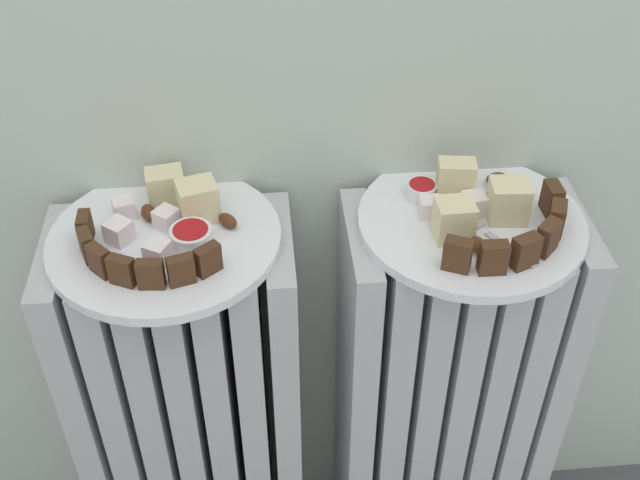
% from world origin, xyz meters
% --- Properties ---
extents(radiator_left, '(0.30, 0.17, 0.67)m').
position_xyz_m(radiator_left, '(-0.18, 0.28, 0.33)').
color(radiator_left, '#B2B2B7').
rests_on(radiator_left, ground_plane).
extents(radiator_right, '(0.30, 0.17, 0.67)m').
position_xyz_m(radiator_right, '(0.18, 0.28, 0.33)').
color(radiator_right, '#B2B2B7').
rests_on(radiator_right, ground_plane).
extents(plate_left, '(0.26, 0.26, 0.01)m').
position_xyz_m(plate_left, '(-0.18, 0.28, 0.67)').
color(plate_left, white).
rests_on(plate_left, radiator_left).
extents(plate_right, '(0.26, 0.26, 0.01)m').
position_xyz_m(plate_right, '(0.18, 0.28, 0.67)').
color(plate_right, white).
rests_on(plate_right, radiator_right).
extents(dark_cake_slice_left_0, '(0.01, 0.03, 0.03)m').
position_xyz_m(dark_cake_slice_left_0, '(-0.26, 0.28, 0.70)').
color(dark_cake_slice_left_0, '#472B19').
rests_on(dark_cake_slice_left_0, plate_left).
extents(dark_cake_slice_left_1, '(0.02, 0.03, 0.03)m').
position_xyz_m(dark_cake_slice_left_1, '(-0.25, 0.25, 0.70)').
color(dark_cake_slice_left_1, '#472B19').
rests_on(dark_cake_slice_left_1, plate_left).
extents(dark_cake_slice_left_2, '(0.03, 0.03, 0.03)m').
position_xyz_m(dark_cake_slice_left_2, '(-0.24, 0.22, 0.70)').
color(dark_cake_slice_left_2, '#472B19').
rests_on(dark_cake_slice_left_2, plate_left).
extents(dark_cake_slice_left_3, '(0.03, 0.02, 0.03)m').
position_xyz_m(dark_cake_slice_left_3, '(-0.21, 0.20, 0.70)').
color(dark_cake_slice_left_3, '#472B19').
rests_on(dark_cake_slice_left_3, plate_left).
extents(dark_cake_slice_left_4, '(0.03, 0.01, 0.03)m').
position_xyz_m(dark_cake_slice_left_4, '(-0.18, 0.20, 0.70)').
color(dark_cake_slice_left_4, '#472B19').
rests_on(dark_cake_slice_left_4, plate_left).
extents(dark_cake_slice_left_5, '(0.03, 0.02, 0.03)m').
position_xyz_m(dark_cake_slice_left_5, '(-0.15, 0.20, 0.70)').
color(dark_cake_slice_left_5, '#472B19').
rests_on(dark_cake_slice_left_5, plate_left).
extents(dark_cake_slice_left_6, '(0.03, 0.03, 0.03)m').
position_xyz_m(dark_cake_slice_left_6, '(-0.12, 0.21, 0.70)').
color(dark_cake_slice_left_6, '#472B19').
rests_on(dark_cake_slice_left_6, plate_left).
extents(marble_cake_slice_left_0, '(0.05, 0.04, 0.04)m').
position_xyz_m(marble_cake_slice_left_0, '(-0.18, 0.35, 0.70)').
color(marble_cake_slice_left_0, beige).
rests_on(marble_cake_slice_left_0, plate_left).
extents(marble_cake_slice_left_1, '(0.05, 0.05, 0.05)m').
position_xyz_m(marble_cake_slice_left_1, '(-0.14, 0.31, 0.70)').
color(marble_cake_slice_left_1, beige).
rests_on(marble_cake_slice_left_1, plate_left).
extents(turkish_delight_left_0, '(0.03, 0.03, 0.02)m').
position_xyz_m(turkish_delight_left_0, '(-0.18, 0.24, 0.69)').
color(turkish_delight_left_0, white).
rests_on(turkish_delight_left_0, plate_left).
extents(turkish_delight_left_1, '(0.03, 0.03, 0.02)m').
position_xyz_m(turkish_delight_left_1, '(-0.17, 0.30, 0.69)').
color(turkish_delight_left_1, white).
rests_on(turkish_delight_left_1, plate_left).
extents(turkish_delight_left_2, '(0.04, 0.04, 0.03)m').
position_xyz_m(turkish_delight_left_2, '(-0.22, 0.28, 0.69)').
color(turkish_delight_left_2, white).
rests_on(turkish_delight_left_2, plate_left).
extents(turkish_delight_left_3, '(0.03, 0.03, 0.02)m').
position_xyz_m(turkish_delight_left_3, '(-0.22, 0.32, 0.69)').
color(turkish_delight_left_3, white).
rests_on(turkish_delight_left_3, plate_left).
extents(medjool_date_left_0, '(0.03, 0.03, 0.02)m').
position_xyz_m(medjool_date_left_0, '(-0.10, 0.29, 0.69)').
color(medjool_date_left_0, '#4C2814').
rests_on(medjool_date_left_0, plate_left).
extents(medjool_date_left_1, '(0.02, 0.03, 0.02)m').
position_xyz_m(medjool_date_left_1, '(-0.19, 0.31, 0.69)').
color(medjool_date_left_1, '#4C2814').
rests_on(medjool_date_left_1, plate_left).
extents(jam_bowl_left, '(0.05, 0.05, 0.02)m').
position_xyz_m(jam_bowl_left, '(-0.14, 0.26, 0.69)').
color(jam_bowl_left, white).
rests_on(jam_bowl_left, plate_left).
extents(dark_cake_slice_right_0, '(0.03, 0.03, 0.04)m').
position_xyz_m(dark_cake_slice_right_0, '(0.14, 0.20, 0.70)').
color(dark_cake_slice_right_0, '#472B19').
rests_on(dark_cake_slice_right_0, plate_right).
extents(dark_cake_slice_right_1, '(0.03, 0.02, 0.04)m').
position_xyz_m(dark_cake_slice_right_1, '(0.17, 0.19, 0.70)').
color(dark_cake_slice_right_1, '#472B19').
rests_on(dark_cake_slice_right_1, plate_right).
extents(dark_cake_slice_right_2, '(0.03, 0.03, 0.04)m').
position_xyz_m(dark_cake_slice_right_2, '(0.21, 0.19, 0.70)').
color(dark_cake_slice_right_2, '#472B19').
rests_on(dark_cake_slice_right_2, plate_right).
extents(dark_cake_slice_right_3, '(0.03, 0.03, 0.04)m').
position_xyz_m(dark_cake_slice_right_3, '(0.24, 0.22, 0.70)').
color(dark_cake_slice_right_3, '#472B19').
rests_on(dark_cake_slice_right_3, plate_right).
extents(dark_cake_slice_right_4, '(0.03, 0.03, 0.04)m').
position_xyz_m(dark_cake_slice_right_4, '(0.26, 0.25, 0.70)').
color(dark_cake_slice_right_4, '#472B19').
rests_on(dark_cake_slice_right_4, plate_right).
extents(dark_cake_slice_right_5, '(0.02, 0.03, 0.04)m').
position_xyz_m(dark_cake_slice_right_5, '(0.27, 0.28, 0.70)').
color(dark_cake_slice_right_5, '#472B19').
rests_on(dark_cake_slice_right_5, plate_right).
extents(marble_cake_slice_right_0, '(0.05, 0.04, 0.05)m').
position_xyz_m(marble_cake_slice_right_0, '(0.21, 0.28, 0.70)').
color(marble_cake_slice_right_0, beige).
rests_on(marble_cake_slice_right_0, plate_right).
extents(marble_cake_slice_right_1, '(0.04, 0.04, 0.05)m').
position_xyz_m(marble_cake_slice_right_1, '(0.15, 0.25, 0.70)').
color(marble_cake_slice_right_1, beige).
rests_on(marble_cake_slice_right_1, plate_right).
extents(marble_cake_slice_right_2, '(0.05, 0.03, 0.05)m').
position_xyz_m(marble_cake_slice_right_2, '(0.16, 0.32, 0.70)').
color(marble_cake_slice_right_2, beige).
rests_on(marble_cake_slice_right_2, plate_right).
extents(turkish_delight_right_0, '(0.02, 0.02, 0.02)m').
position_xyz_m(turkish_delight_right_0, '(0.13, 0.29, 0.69)').
color(turkish_delight_right_0, white).
rests_on(turkish_delight_right_0, plate_right).
extents(turkish_delight_right_1, '(0.03, 0.03, 0.03)m').
position_xyz_m(turkish_delight_right_1, '(0.18, 0.29, 0.69)').
color(turkish_delight_right_1, white).
rests_on(turkish_delight_right_1, plate_right).
extents(medjool_date_right_0, '(0.02, 0.03, 0.02)m').
position_xyz_m(medjool_date_right_0, '(0.17, 0.22, 0.69)').
color(medjool_date_right_0, '#4C2814').
rests_on(medjool_date_right_0, plate_right).
extents(medjool_date_right_1, '(0.03, 0.03, 0.02)m').
position_xyz_m(medjool_date_right_1, '(0.17, 0.36, 0.69)').
color(medjool_date_right_1, '#4C2814').
rests_on(medjool_date_right_1, plate_right).
extents(medjool_date_right_2, '(0.03, 0.02, 0.02)m').
position_xyz_m(medjool_date_right_2, '(0.22, 0.34, 0.69)').
color(medjool_date_right_2, '#4C2814').
rests_on(medjool_date_right_2, plate_right).
extents(jam_bowl_right, '(0.04, 0.04, 0.02)m').
position_xyz_m(jam_bowl_right, '(0.12, 0.32, 0.69)').
color(jam_bowl_right, white).
rests_on(jam_bowl_right, plate_right).
extents(fork, '(0.07, 0.10, 0.00)m').
position_xyz_m(fork, '(0.19, 0.24, 0.68)').
color(fork, '#B7B7BC').
rests_on(fork, plate_right).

